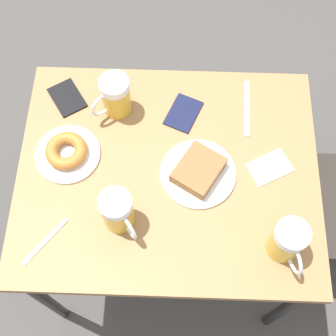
% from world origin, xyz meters
% --- Properties ---
extents(ground_plane, '(8.00, 8.00, 0.00)m').
position_xyz_m(ground_plane, '(0.00, 0.00, 0.00)').
color(ground_plane, '#474442').
extents(table, '(0.74, 0.91, 0.72)m').
position_xyz_m(table, '(0.00, 0.00, 0.65)').
color(table, '#997044').
rests_on(table, ground_plane).
extents(plate_with_cake, '(0.23, 0.23, 0.05)m').
position_xyz_m(plate_with_cake, '(0.01, 0.09, 0.74)').
color(plate_with_cake, white).
rests_on(plate_with_cake, table).
extents(plate_with_donut, '(0.20, 0.20, 0.05)m').
position_xyz_m(plate_with_donut, '(-0.04, -0.31, 0.74)').
color(plate_with_donut, white).
rests_on(plate_with_donut, table).
extents(beer_mug_left, '(0.14, 0.09, 0.14)m').
position_xyz_m(beer_mug_left, '(0.23, 0.33, 0.80)').
color(beer_mug_left, gold).
rests_on(beer_mug_left, table).
extents(beer_mug_center, '(0.11, 0.12, 0.14)m').
position_xyz_m(beer_mug_center, '(-0.22, -0.17, 0.80)').
color(beer_mug_center, gold).
rests_on(beer_mug_center, table).
extents(beer_mug_right, '(0.13, 0.11, 0.14)m').
position_xyz_m(beer_mug_right, '(0.16, -0.13, 0.80)').
color(beer_mug_right, gold).
rests_on(beer_mug_right, table).
extents(napkin_folded, '(0.13, 0.15, 0.00)m').
position_xyz_m(napkin_folded, '(-0.02, 0.31, 0.73)').
color(napkin_folded, white).
rests_on(napkin_folded, table).
extents(fork, '(0.14, 0.11, 0.00)m').
position_xyz_m(fork, '(0.23, -0.34, 0.73)').
color(fork, silver).
rests_on(fork, table).
extents(knife, '(0.21, 0.02, 0.00)m').
position_xyz_m(knife, '(-0.23, 0.25, 0.73)').
color(knife, silver).
rests_on(knife, table).
extents(passport_near_edge, '(0.15, 0.14, 0.01)m').
position_xyz_m(passport_near_edge, '(-0.25, -0.34, 0.73)').
color(passport_near_edge, black).
rests_on(passport_near_edge, table).
extents(passport_far_edge, '(0.15, 0.13, 0.01)m').
position_xyz_m(passport_far_edge, '(-0.20, 0.04, 0.73)').
color(passport_far_edge, '#141938').
rests_on(passport_far_edge, table).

